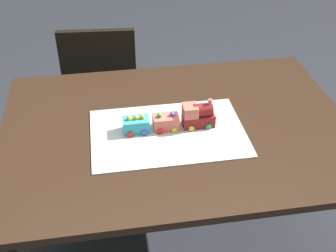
% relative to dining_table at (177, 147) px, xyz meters
% --- Properties ---
extents(ground_plane, '(8.00, 8.00, 0.00)m').
position_rel_dining_table_xyz_m(ground_plane, '(0.00, 0.00, -0.63)').
color(ground_plane, '#2D3038').
extents(dining_table, '(1.40, 1.00, 0.74)m').
position_rel_dining_table_xyz_m(dining_table, '(0.00, 0.00, 0.00)').
color(dining_table, '#382316').
rests_on(dining_table, ground).
extents(chair, '(0.43, 0.43, 0.86)m').
position_rel_dining_table_xyz_m(chair, '(0.29, -0.83, -0.16)').
color(chair, black).
rests_on(chair, ground).
extents(cake_board, '(0.60, 0.40, 0.00)m').
position_rel_dining_table_xyz_m(cake_board, '(0.04, 0.04, 0.11)').
color(cake_board, silver).
rests_on(cake_board, dining_table).
extents(cake_locomotive, '(0.14, 0.08, 0.12)m').
position_rel_dining_table_xyz_m(cake_locomotive, '(-0.08, 0.01, 0.16)').
color(cake_locomotive, maroon).
rests_on(cake_locomotive, cake_board).
extents(cake_car_caboose_coral, '(0.10, 0.08, 0.07)m').
position_rel_dining_table_xyz_m(cake_car_caboose_coral, '(0.05, 0.01, 0.14)').
color(cake_car_caboose_coral, '#F27260').
rests_on(cake_car_caboose_coral, cake_board).
extents(cake_car_hopper_turquoise, '(0.10, 0.08, 0.07)m').
position_rel_dining_table_xyz_m(cake_car_hopper_turquoise, '(0.17, 0.01, 0.14)').
color(cake_car_hopper_turquoise, '#38B7C6').
rests_on(cake_car_hopper_turquoise, cake_board).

